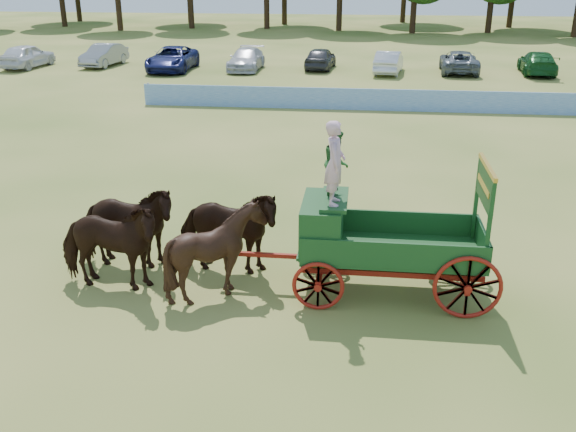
# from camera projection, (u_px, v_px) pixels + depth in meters

# --- Properties ---
(ground) EXTENTS (160.00, 160.00, 0.00)m
(ground) POSITION_uv_depth(u_px,v_px,m) (487.00, 282.00, 14.57)
(ground) COLOR tan
(ground) RESTS_ON ground
(horse_lead_left) EXTENTS (2.51, 1.24, 2.08)m
(horse_lead_left) POSITION_uv_depth(u_px,v_px,m) (108.00, 246.00, 13.90)
(horse_lead_left) COLOR black
(horse_lead_left) RESTS_ON ground
(horse_lead_right) EXTENTS (2.46, 1.12, 2.08)m
(horse_lead_right) POSITION_uv_depth(u_px,v_px,m) (126.00, 227.00, 14.92)
(horse_lead_right) COLOR black
(horse_lead_right) RESTS_ON ground
(horse_wheel_left) EXTENTS (2.08, 1.89, 2.08)m
(horse_wheel_left) POSITION_uv_depth(u_px,v_px,m) (217.00, 251.00, 13.64)
(horse_wheel_left) COLOR black
(horse_wheel_left) RESTS_ON ground
(horse_wheel_right) EXTENTS (2.53, 1.28, 2.08)m
(horse_wheel_right) POSITION_uv_depth(u_px,v_px,m) (227.00, 231.00, 14.66)
(horse_wheel_right) COLOR black
(horse_wheel_right) RESTS_ON ground
(farm_dray) EXTENTS (6.00, 2.00, 3.88)m
(farm_dray) POSITION_uv_depth(u_px,v_px,m) (358.00, 223.00, 13.62)
(farm_dray) COLOR maroon
(farm_dray) RESTS_ON ground
(sponsor_banner) EXTENTS (26.00, 0.08, 1.05)m
(sponsor_banner) POSITION_uv_depth(u_px,v_px,m) (404.00, 100.00, 31.10)
(sponsor_banner) COLOR #2165B6
(sponsor_banner) RESTS_ON ground
(parked_cars) EXTENTS (46.57, 6.81, 1.61)m
(parked_cars) POSITION_uv_depth(u_px,v_px,m) (331.00, 60.00, 42.45)
(parked_cars) COLOR silver
(parked_cars) RESTS_ON ground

